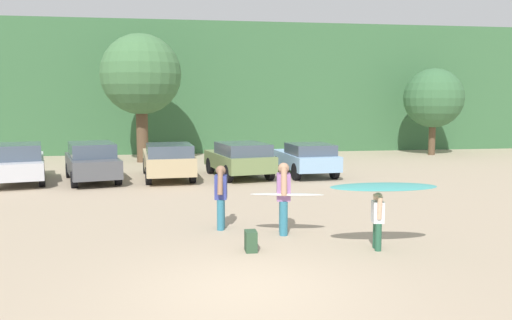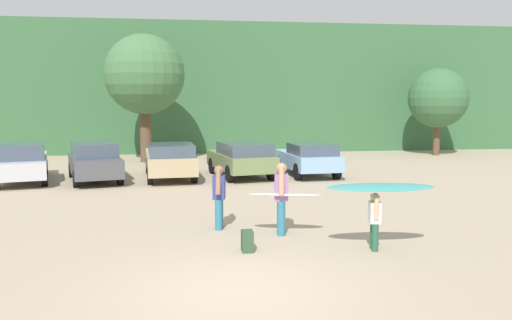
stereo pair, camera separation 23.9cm
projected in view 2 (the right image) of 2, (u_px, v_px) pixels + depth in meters
name	position (u px, v px, depth m)	size (l,w,h in m)	color
ground_plane	(238.00, 290.00, 9.14)	(120.00, 120.00, 0.00)	tan
hillside_ridge	(191.00, 89.00, 37.00)	(108.00, 12.00, 7.72)	#38663D
tree_center_right	(144.00, 75.00, 27.00)	(4.05, 4.05, 6.48)	brown
tree_far_right	(438.00, 98.00, 30.37)	(3.37, 3.37, 4.95)	brown
parked_car_silver	(22.00, 162.00, 20.80)	(2.79, 4.99, 1.53)	silver
parked_car_dark_gray	(94.00, 161.00, 21.04)	(2.69, 4.48, 1.53)	#4C4F54
parked_car_tan	(170.00, 159.00, 21.67)	(2.19, 4.85, 1.48)	tan
parked_car_olive_green	(242.00, 158.00, 22.05)	(2.63, 4.29, 1.45)	#6B7F4C
parked_car_sky_blue	(308.00, 158.00, 22.48)	(2.10, 4.08, 1.39)	#84ADD1
person_adult	(281.00, 194.00, 12.78)	(0.38, 0.77, 1.73)	teal
person_child	(375.00, 218.00, 11.46)	(0.28, 0.58, 1.25)	#26593F
person_companion	(219.00, 193.00, 13.31)	(0.35, 0.78, 1.60)	teal
surfboard_white	(285.00, 195.00, 12.67)	(1.84, 0.89, 0.12)	white
surfboard_teal	(381.00, 187.00, 11.31)	(2.37, 0.85, 0.14)	teal
backpack_dropped	(247.00, 241.00, 11.40)	(0.24, 0.34, 0.45)	#2D4C33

